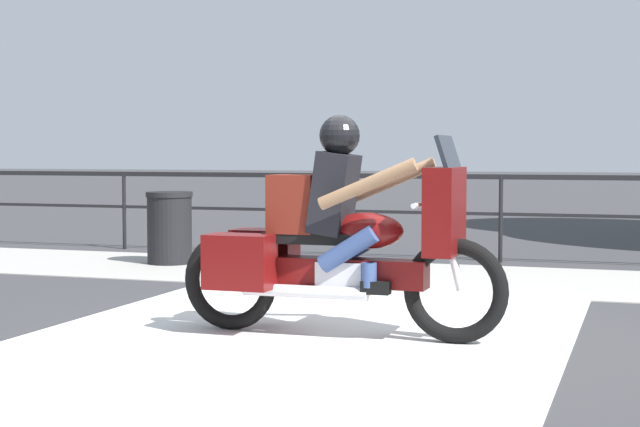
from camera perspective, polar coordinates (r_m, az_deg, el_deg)
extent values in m
plane|color=#38383A|center=(7.05, 4.58, -7.24)|extent=(120.00, 120.00, 0.00)
cube|color=#A8A59E|center=(10.34, 9.14, -3.78)|extent=(44.00, 2.40, 0.01)
cube|color=silver|center=(7.06, -1.35, -7.18)|extent=(3.80, 6.00, 0.01)
cube|color=black|center=(11.89, 10.50, 2.11)|extent=(36.00, 0.04, 0.06)
cube|color=black|center=(11.91, 10.47, -0.03)|extent=(36.00, 0.03, 0.04)
cylinder|color=black|center=(13.60, -11.32, 0.17)|extent=(0.05, 0.05, 1.06)
cylinder|color=black|center=(11.92, 10.47, -0.29)|extent=(0.05, 0.05, 1.06)
torus|color=black|center=(6.83, 7.89, -4.49)|extent=(0.73, 0.11, 0.73)
torus|color=black|center=(7.33, -5.25, -3.92)|extent=(0.73, 0.11, 0.73)
cube|color=#5B0C0C|center=(7.02, 1.09, -3.41)|extent=(1.28, 0.22, 0.20)
cube|color=silver|center=(7.01, 1.35, -3.83)|extent=(0.34, 0.26, 0.26)
ellipsoid|color=#5B0C0C|center=(6.93, 2.69, -1.01)|extent=(0.54, 0.30, 0.26)
cube|color=black|center=(7.04, -0.22, -1.42)|extent=(0.74, 0.28, 0.08)
cube|color=#5B0C0C|center=(6.79, 7.27, 0.14)|extent=(0.20, 0.56, 0.60)
cube|color=#1E232B|center=(6.77, 7.46, 3.53)|extent=(0.10, 0.48, 0.24)
cylinder|color=silver|center=(6.81, 6.12, 0.59)|extent=(0.04, 0.70, 0.04)
cylinder|color=silver|center=(6.95, -0.91, -4.57)|extent=(0.93, 0.09, 0.09)
cube|color=#5B0C0C|center=(7.01, -4.70, -2.81)|extent=(0.48, 0.28, 0.39)
cube|color=#5B0C0C|center=(7.46, -3.24, -2.42)|extent=(0.48, 0.28, 0.39)
cylinder|color=silver|center=(6.80, 7.66, -2.18)|extent=(0.19, 0.06, 0.55)
cube|color=black|center=(6.98, 0.83, 1.17)|extent=(0.32, 0.36, 0.61)
sphere|color=#8C6647|center=(6.96, 1.15, 4.40)|extent=(0.23, 0.23, 0.23)
sphere|color=black|center=(6.96, 1.15, 4.56)|extent=(0.29, 0.29, 0.29)
cylinder|color=#33477A|center=(6.82, 1.65, -2.09)|extent=(0.44, 0.13, 0.34)
cylinder|color=#33477A|center=(6.80, 2.85, -3.60)|extent=(0.11, 0.11, 0.17)
cube|color=black|center=(6.80, 3.26, -4.33)|extent=(0.20, 0.10, 0.09)
cylinder|color=#33477A|center=(7.11, 2.35, -1.86)|extent=(0.44, 0.13, 0.34)
cylinder|color=#33477A|center=(7.09, 3.51, -3.31)|extent=(0.11, 0.11, 0.17)
cube|color=black|center=(7.08, 3.90, -4.01)|extent=(0.20, 0.10, 0.09)
cylinder|color=#8C6647|center=(6.60, 2.77, 1.71)|extent=(0.69, 0.09, 0.36)
cylinder|color=#8C6647|center=(7.18, 4.07, 1.85)|extent=(0.69, 0.09, 0.36)
cube|color=maroon|center=(7.08, -1.48, 0.56)|extent=(0.34, 0.29, 0.42)
cylinder|color=black|center=(11.67, -8.75, -0.99)|extent=(0.52, 0.52, 0.80)
cylinder|color=black|center=(11.65, -8.77, 1.11)|extent=(0.55, 0.55, 0.06)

